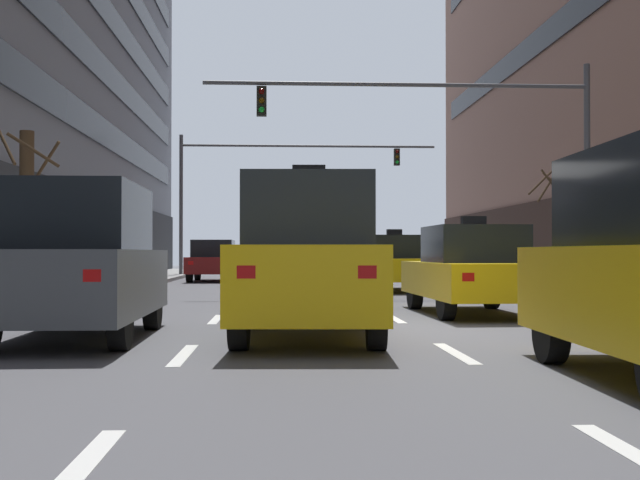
% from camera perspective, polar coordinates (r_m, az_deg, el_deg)
% --- Properties ---
extents(ground_plane, '(120.00, 120.00, 0.00)m').
position_cam_1_polar(ground_plane, '(12.75, 6.63, -6.31)').
color(ground_plane, '#515156').
extents(lane_stripe_l1_s2, '(0.16, 2.00, 0.01)m').
position_cam_1_polar(lane_stripe_l1_s2, '(4.80, -16.82, -15.40)').
color(lane_stripe_l1_s2, silver).
rests_on(lane_stripe_l1_s2, ground).
extents(lane_stripe_l1_s3, '(0.16, 2.00, 0.01)m').
position_cam_1_polar(lane_stripe_l1_s3, '(9.66, -9.67, -8.04)').
color(lane_stripe_l1_s3, silver).
rests_on(lane_stripe_l1_s3, ground).
extents(lane_stripe_l1_s4, '(0.16, 2.00, 0.01)m').
position_cam_1_polar(lane_stripe_l1_s4, '(14.61, -7.40, -5.60)').
color(lane_stripe_l1_s4, silver).
rests_on(lane_stripe_l1_s4, ground).
extents(lane_stripe_l1_s5, '(0.16, 2.00, 0.01)m').
position_cam_1_polar(lane_stripe_l1_s5, '(19.58, -6.29, -4.40)').
color(lane_stripe_l1_s5, silver).
rests_on(lane_stripe_l1_s5, ground).
extents(lane_stripe_l1_s6, '(0.16, 2.00, 0.01)m').
position_cam_1_polar(lane_stripe_l1_s6, '(24.57, -5.63, -3.68)').
color(lane_stripe_l1_s6, silver).
rests_on(lane_stripe_l1_s6, ground).
extents(lane_stripe_l1_s7, '(0.16, 2.00, 0.01)m').
position_cam_1_polar(lane_stripe_l1_s7, '(29.56, -5.19, -3.20)').
color(lane_stripe_l1_s7, silver).
rests_on(lane_stripe_l1_s7, ground).
extents(lane_stripe_l1_s8, '(0.16, 2.00, 0.01)m').
position_cam_1_polar(lane_stripe_l1_s8, '(34.56, -4.88, -2.86)').
color(lane_stripe_l1_s8, silver).
rests_on(lane_stripe_l1_s8, ground).
extents(lane_stripe_l1_s9, '(0.16, 2.00, 0.01)m').
position_cam_1_polar(lane_stripe_l1_s9, '(39.55, -4.65, -2.61)').
color(lane_stripe_l1_s9, silver).
rests_on(lane_stripe_l1_s9, ground).
extents(lane_stripe_l1_s10, '(0.16, 2.00, 0.01)m').
position_cam_1_polar(lane_stripe_l1_s10, '(44.55, -4.47, -2.42)').
color(lane_stripe_l1_s10, silver).
rests_on(lane_stripe_l1_s10, ground).
extents(lane_stripe_l2_s3, '(0.16, 2.00, 0.01)m').
position_cam_1_polar(lane_stripe_l2_s3, '(9.83, 9.60, -7.91)').
color(lane_stripe_l2_s3, silver).
rests_on(lane_stripe_l2_s3, ground).
extents(lane_stripe_l2_s4, '(0.16, 2.00, 0.01)m').
position_cam_1_polar(lane_stripe_l2_s4, '(14.72, 5.31, -5.57)').
color(lane_stripe_l2_s4, silver).
rests_on(lane_stripe_l2_s4, ground).
extents(lane_stripe_l2_s5, '(0.16, 2.00, 0.01)m').
position_cam_1_polar(lane_stripe_l2_s5, '(19.67, 3.19, -4.38)').
color(lane_stripe_l2_s5, silver).
rests_on(lane_stripe_l2_s5, ground).
extents(lane_stripe_l2_s6, '(0.16, 2.00, 0.01)m').
position_cam_1_polar(lane_stripe_l2_s6, '(24.64, 1.92, -3.67)').
color(lane_stripe_l2_s6, silver).
rests_on(lane_stripe_l2_s6, ground).
extents(lane_stripe_l2_s7, '(0.16, 2.00, 0.01)m').
position_cam_1_polar(lane_stripe_l2_s7, '(29.62, 1.08, -3.20)').
color(lane_stripe_l2_s7, silver).
rests_on(lane_stripe_l2_s7, ground).
extents(lane_stripe_l2_s8, '(0.16, 2.00, 0.01)m').
position_cam_1_polar(lane_stripe_l2_s8, '(34.60, 0.49, -2.87)').
color(lane_stripe_l2_s8, silver).
rests_on(lane_stripe_l2_s8, ground).
extents(lane_stripe_l2_s9, '(0.16, 2.00, 0.01)m').
position_cam_1_polar(lane_stripe_l2_s9, '(39.59, 0.04, -2.61)').
color(lane_stripe_l2_s9, silver).
rests_on(lane_stripe_l2_s9, ground).
extents(lane_stripe_l2_s10, '(0.16, 2.00, 0.01)m').
position_cam_1_polar(lane_stripe_l2_s10, '(44.58, -0.31, -2.42)').
color(lane_stripe_l2_s10, silver).
rests_on(lane_stripe_l2_s10, ground).
extents(lane_stripe_l3_s4, '(0.16, 2.00, 0.01)m').
position_cam_1_polar(lane_stripe_l3_s4, '(15.52, 17.26, -5.29)').
color(lane_stripe_l3_s4, silver).
rests_on(lane_stripe_l3_s4, ground).
extents(lane_stripe_l3_s5, '(0.16, 2.00, 0.01)m').
position_cam_1_polar(lane_stripe_l3_s5, '(20.28, 12.33, -4.26)').
color(lane_stripe_l3_s5, silver).
rests_on(lane_stripe_l3_s5, ground).
extents(lane_stripe_l3_s6, '(0.16, 2.00, 0.01)m').
position_cam_1_polar(lane_stripe_l3_s6, '(25.13, 9.30, -3.61)').
color(lane_stripe_l3_s6, silver).
rests_on(lane_stripe_l3_s6, ground).
extents(lane_stripe_l3_s7, '(0.16, 2.00, 0.01)m').
position_cam_1_polar(lane_stripe_l3_s7, '(30.02, 7.26, -3.16)').
color(lane_stripe_l3_s7, silver).
rests_on(lane_stripe_l3_s7, ground).
extents(lane_stripe_l3_s8, '(0.16, 2.00, 0.01)m').
position_cam_1_polar(lane_stripe_l3_s8, '(34.95, 5.79, -2.84)').
color(lane_stripe_l3_s8, silver).
rests_on(lane_stripe_l3_s8, ground).
extents(lane_stripe_l3_s9, '(0.16, 2.00, 0.01)m').
position_cam_1_polar(lane_stripe_l3_s9, '(39.90, 4.69, -2.60)').
color(lane_stripe_l3_s9, silver).
rests_on(lane_stripe_l3_s9, ground).
extents(lane_stripe_l3_s10, '(0.16, 2.00, 0.01)m').
position_cam_1_polar(lane_stripe_l3_s10, '(44.85, 3.82, -2.41)').
color(lane_stripe_l3_s10, silver).
rests_on(lane_stripe_l3_s10, ground).
extents(taxi_driving_0, '(2.17, 4.73, 2.44)m').
position_cam_1_polar(taxi_driving_0, '(11.30, -0.79, -1.33)').
color(taxi_driving_0, black).
rests_on(taxi_driving_0, ground).
extents(car_driving_1, '(1.99, 4.60, 1.71)m').
position_cam_1_polar(car_driving_1, '(33.69, -7.56, -1.48)').
color(car_driving_1, black).
rests_on(car_driving_1, ground).
extents(car_driving_2, '(1.91, 4.47, 2.16)m').
position_cam_1_polar(car_driving_2, '(11.66, -16.69, -1.51)').
color(car_driving_2, black).
rests_on(car_driving_2, ground).
extents(taxi_driving_3, '(2.11, 4.69, 1.92)m').
position_cam_1_polar(taxi_driving_3, '(25.22, 5.24, -1.67)').
color(taxi_driving_3, black).
rests_on(taxi_driving_3, ground).
extents(taxi_driving_5, '(2.05, 4.64, 1.91)m').
position_cam_1_polar(taxi_driving_5, '(15.97, 10.72, -2.15)').
color(taxi_driving_5, black).
rests_on(taxi_driving_5, ground).
extents(car_parked_2, '(1.98, 4.60, 1.72)m').
position_cam_1_polar(car_parked_2, '(18.48, 21.07, -1.94)').
color(car_parked_2, black).
rests_on(car_parked_2, ground).
extents(traffic_signal_0, '(11.21, 0.35, 6.55)m').
position_cam_1_polar(traffic_signal_0, '(23.72, 10.42, 7.59)').
color(traffic_signal_0, '#4C4C51').
rests_on(traffic_signal_0, sidewalk_right).
extents(traffic_signal_1, '(12.67, 0.35, 6.85)m').
position_cam_1_polar(traffic_signal_1, '(39.90, -4.09, 4.64)').
color(traffic_signal_1, '#4C4C51').
rests_on(traffic_signal_1, sidewalk_left).
extents(street_tree_0, '(1.59, 1.51, 4.11)m').
position_cam_1_polar(street_tree_0, '(18.26, -20.12, 1.83)').
color(street_tree_0, '#4C3823').
rests_on(street_tree_0, sidewalk_left).
extents(street_tree_1, '(1.83, 1.72, 4.20)m').
position_cam_1_polar(street_tree_1, '(28.53, 16.62, 1.10)').
color(street_tree_1, '#4C3823').
rests_on(street_tree_1, sidewalk_right).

